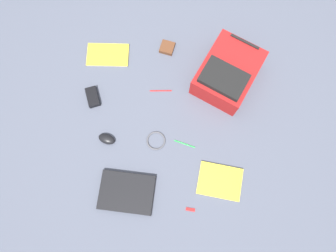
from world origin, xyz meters
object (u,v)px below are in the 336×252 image
object	(u,v)px
book_manual	(108,55)
backpack	(227,73)
earbud_pouch	(167,48)
pen_black	(161,90)
laptop	(127,192)
computer_mouse	(107,139)
power_brick	(93,97)
book_red	(220,181)
usb_stick	(190,210)
pen_blue	(185,144)
cable_coil	(156,141)

from	to	relation	value
book_manual	backpack	bearing A→B (deg)	-98.74
earbud_pouch	pen_black	bearing A→B (deg)	176.03
backpack	laptop	bearing A→B (deg)	143.37
backpack	computer_mouse	distance (m)	0.86
computer_mouse	pen_black	size ratio (longest dim) A/B	0.75
power_brick	earbud_pouch	size ratio (longest dim) A/B	1.45
book_manual	power_brick	size ratio (longest dim) A/B	2.18
book_red	usb_stick	distance (m)	0.24
earbud_pouch	book_red	bearing A→B (deg)	-156.54
pen_blue	usb_stick	xyz separation A→B (m)	(-0.39, -0.05, -0.00)
backpack	book_red	distance (m)	0.67
earbud_pouch	usb_stick	size ratio (longest dim) A/B	1.65
earbud_pouch	computer_mouse	bearing A→B (deg)	152.99
power_brick	pen_black	distance (m)	0.44
book_red	usb_stick	size ratio (longest dim) A/B	5.17
power_brick	earbud_pouch	bearing A→B (deg)	-49.84
book_red	cable_coil	xyz separation A→B (m)	(0.22, 0.40, -0.00)
computer_mouse	usb_stick	xyz separation A→B (m)	(-0.39, -0.54, -0.02)
usb_stick	earbud_pouch	bearing A→B (deg)	11.27
backpack	book_red	world-z (taller)	backpack
laptop	book_red	xyz separation A→B (m)	(0.10, -0.55, -0.01)
computer_mouse	power_brick	size ratio (longest dim) A/B	0.82
book_manual	pen_blue	xyz separation A→B (m)	(-0.57, -0.54, -0.00)
backpack	cable_coil	size ratio (longest dim) A/B	4.33
book_manual	pen_black	distance (m)	0.44
pen_black	earbud_pouch	size ratio (longest dim) A/B	1.58
book_red	power_brick	distance (m)	0.95
backpack	cable_coil	world-z (taller)	backpack
power_brick	usb_stick	bearing A→B (deg)	-134.72
pen_blue	computer_mouse	bearing A→B (deg)	90.55
book_red	earbud_pouch	size ratio (longest dim) A/B	3.14
power_brick	usb_stick	size ratio (longest dim) A/B	2.39
usb_stick	pen_blue	bearing A→B (deg)	7.95
pen_blue	cable_coil	bearing A→B (deg)	87.58
backpack	pen_blue	distance (m)	0.52
book_red	power_brick	world-z (taller)	power_brick
pen_black	book_red	bearing A→B (deg)	-144.67
backpack	book_manual	distance (m)	0.80
laptop	usb_stick	xyz separation A→B (m)	(-0.07, -0.38, -0.01)
backpack	usb_stick	xyz separation A→B (m)	(-0.84, 0.19, -0.09)
cable_coil	power_brick	world-z (taller)	power_brick
book_red	cable_coil	size ratio (longest dim) A/B	2.37
usb_stick	book_manual	bearing A→B (deg)	32.01
computer_mouse	power_brick	distance (m)	0.29
laptop	power_brick	distance (m)	0.64
usb_stick	backpack	bearing A→B (deg)	-12.50
cable_coil	usb_stick	distance (m)	0.46
laptop	book_red	distance (m)	0.56
power_brick	earbud_pouch	xyz separation A→B (m)	(0.38, -0.45, -0.00)
book_manual	cable_coil	xyz separation A→B (m)	(-0.56, -0.37, -0.00)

